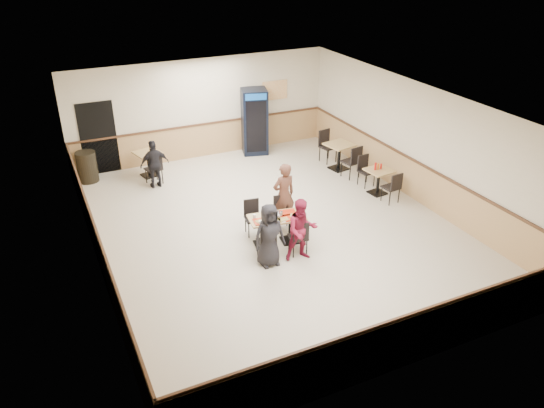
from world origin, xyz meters
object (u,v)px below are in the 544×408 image
main_table (277,226)px  side_table_far (339,152)px  side_table_near (379,178)px  back_table (148,160)px  lone_diner (155,164)px  diner_man_opposite (284,195)px  diner_woman_right (302,230)px  pepsi_cooler (254,121)px  trash_bin (87,167)px  diner_woman_left (269,235)px

main_table → side_table_far: 4.57m
side_table_near → back_table: bearing=144.5°
lone_diner → side_table_near: 6.00m
diner_man_opposite → side_table_near: diner_man_opposite is taller
main_table → back_table: (-1.71, 4.88, 0.04)m
lone_diner → main_table: bearing=110.5°
main_table → lone_diner: bearing=121.3°
diner_woman_right → diner_man_opposite: 1.51m
pepsi_cooler → trash_bin: 5.13m
side_table_near → diner_woman_left: bearing=-155.6°
diner_woman_right → lone_diner: (-1.90, 4.86, -0.03)m
main_table → diner_woman_right: 0.86m
back_table → main_table: bearing=-70.7°
main_table → diner_woman_left: size_ratio=0.95×
back_table → lone_diner: bearing=-90.0°
diner_man_opposite → side_table_near: bearing=-175.6°
main_table → back_table: 5.17m
diner_woman_right → side_table_near: (3.33, 1.94, -0.24)m
diner_woman_right → trash_bin: size_ratio=1.62×
back_table → trash_bin: bearing=167.9°
main_table → diner_man_opposite: (0.51, 0.69, 0.34)m
diner_woman_right → side_table_far: diner_woman_right is taller
side_table_near → trash_bin: 8.00m
diner_woman_left → side_table_far: diner_woman_left is taller
main_table → side_table_near: size_ratio=1.87×
side_table_near → trash_bin: size_ratio=0.81×
diner_man_opposite → side_table_near: size_ratio=2.23×
diner_woman_left → side_table_far: size_ratio=1.63×
diner_man_opposite → back_table: diner_man_opposite is taller
diner_woman_right → side_table_far: size_ratio=1.64×
trash_bin → side_table_far: bearing=-18.3°
diner_woman_right → trash_bin: (-3.54, 6.03, -0.27)m
diner_woman_left → diner_man_opposite: diner_man_opposite is taller
diner_woman_right → back_table: diner_woman_right is taller
lone_diner → back_table: bearing=-92.3°
lone_diner → back_table: 0.84m
main_table → pepsi_cooler: (1.75, 5.28, 0.57)m
trash_bin → lone_diner: bearing=-35.5°
main_table → diner_woman_left: bearing=-117.9°
pepsi_cooler → side_table_far: bearing=-38.6°
back_table → trash_bin: trash_bin is taller
diner_man_opposite → lone_diner: diner_man_opposite is taller
main_table → side_table_far: bearing=49.4°
diner_woman_left → back_table: size_ratio=1.69×
lone_diner → side_table_far: (5.16, -1.07, -0.15)m
side_table_near → back_table: 6.43m
trash_bin → diner_man_opposite: bearing=-49.7°
diner_woman_right → diner_woman_left: bearing=-178.5°
side_table_near → side_table_far: (-0.08, 1.85, 0.06)m
diner_woman_left → side_table_far: 5.41m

